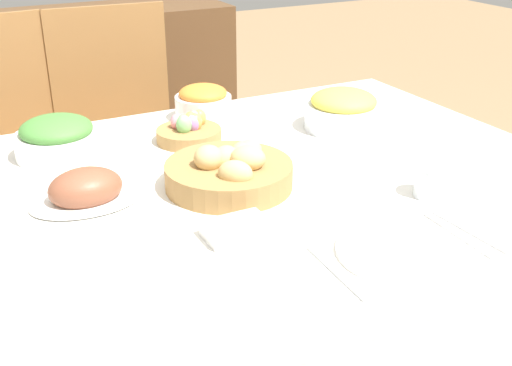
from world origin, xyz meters
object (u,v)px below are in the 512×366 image
at_px(chair_far_center, 123,146).
at_px(butter_dish, 236,229).
at_px(egg_basket, 189,131).
at_px(pineapple_bowl, 343,110).
at_px(carrot_bowl, 203,103).
at_px(sideboard, 62,111).
at_px(bread_basket, 230,171).
at_px(green_salad_bowl, 57,138).
at_px(knife, 457,235).
at_px(chair_far_left, 7,166).
at_px(dinner_plate, 399,251).
at_px(drinking_cup, 432,181).
at_px(spoon, 469,231).
at_px(ham_platter, 86,190).
at_px(fork, 335,272).

relative_size(chair_far_center, butter_dish, 8.05).
height_order(egg_basket, pineapple_bowl, pineapple_bowl).
bearing_deg(carrot_bowl, sideboard, 98.81).
relative_size(bread_basket, green_salad_bowl, 1.36).
bearing_deg(pineapple_bowl, knife, -103.80).
height_order(bread_basket, pineapple_bowl, pineapple_bowl).
height_order(chair_far_left, bread_basket, chair_far_left).
height_order(egg_basket, dinner_plate, egg_basket).
bearing_deg(green_salad_bowl, knife, -52.31).
relative_size(carrot_bowl, knife, 0.85).
relative_size(sideboard, drinking_cup, 20.58).
relative_size(dinner_plate, butter_dish, 1.90).
bearing_deg(chair_far_left, dinner_plate, -72.99).
bearing_deg(pineapple_bowl, butter_dish, -141.86).
distance_m(chair_far_center, spoon, 1.39).
distance_m(chair_far_left, sideboard, 0.84).
distance_m(sideboard, carrot_bowl, 1.29).
distance_m(ham_platter, green_salad_bowl, 0.30).
height_order(sideboard, pineapple_bowl, sideboard).
distance_m(fork, knife, 0.29).
bearing_deg(carrot_bowl, egg_basket, -124.99).
height_order(egg_basket, green_salad_bowl, green_salad_bowl).
distance_m(ham_platter, dinner_plate, 0.67).
bearing_deg(knife, carrot_bowl, 103.03).
xyz_separation_m(chair_far_center, ham_platter, (-0.31, -0.85, 0.25)).
height_order(ham_platter, dinner_plate, ham_platter).
height_order(chair_far_center, sideboard, chair_far_center).
bearing_deg(butter_dish, spoon, -25.56).
distance_m(chair_far_left, drinking_cup, 1.42).
distance_m(chair_far_center, ham_platter, 0.94).
bearing_deg(green_salad_bowl, ham_platter, -90.67).
distance_m(chair_far_center, dinner_plate, 1.36).
bearing_deg(pineapple_bowl, dinner_plate, -115.50).
height_order(egg_basket, ham_platter, egg_basket).
height_order(sideboard, green_salad_bowl, sideboard).
height_order(ham_platter, fork, ham_platter).
xyz_separation_m(chair_far_left, drinking_cup, (0.76, -1.17, 0.26)).
xyz_separation_m(egg_basket, spoon, (0.30, -0.73, -0.03)).
distance_m(sideboard, spoon, 2.16).
height_order(green_salad_bowl, carrot_bowl, same).
height_order(pineapple_bowl, knife, pineapple_bowl).
relative_size(green_salad_bowl, drinking_cup, 2.80).
bearing_deg(green_salad_bowl, fork, -67.95).
height_order(chair_far_center, fork, chair_far_center).
height_order(ham_platter, pineapple_bowl, pineapple_bowl).
height_order(sideboard, carrot_bowl, sideboard).
distance_m(egg_basket, drinking_cup, 0.66).
bearing_deg(egg_basket, dinner_plate, -80.14).
bearing_deg(chair_far_left, drinking_cup, -62.04).
relative_size(dinner_plate, knife, 1.22).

